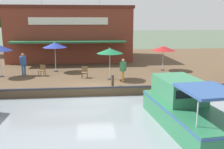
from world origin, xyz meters
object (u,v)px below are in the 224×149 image
(waterfront_restaurant, at_px, (72,33))
(patio_umbrella_back_row, at_px, (55,45))
(cafe_chair_facing_river, at_px, (42,70))
(person_mid_patio, at_px, (23,61))
(patio_umbrella_mid_patio_right, at_px, (110,51))
(mooring_post, at_px, (113,81))
(cafe_chair_beside_entrance, at_px, (85,72))
(person_at_quay_edge, at_px, (123,68))
(motorboat_fourth_along, at_px, (181,106))
(patio_umbrella_far_corner, at_px, (163,48))
(tree_upstream_bank, at_px, (41,23))

(waterfront_restaurant, bearing_deg, patio_umbrella_back_row, -7.01)
(waterfront_restaurant, xyz_separation_m, cafe_chair_facing_river, (9.40, -1.84, -2.42))
(person_mid_patio, bearing_deg, patio_umbrella_mid_patio_right, 72.91)
(cafe_chair_facing_river, xyz_separation_m, mooring_post, (3.99, 5.24, -0.07))
(cafe_chair_beside_entrance, bearing_deg, person_mid_patio, -105.52)
(person_at_quay_edge, xyz_separation_m, motorboat_fourth_along, (6.19, 1.96, -0.77))
(patio_umbrella_mid_patio_right, bearing_deg, person_at_quay_edge, 46.13)
(patio_umbrella_back_row, bearing_deg, cafe_chair_facing_river, -29.20)
(mooring_post, bearing_deg, patio_umbrella_back_row, -141.73)
(patio_umbrella_far_corner, height_order, mooring_post, patio_umbrella_far_corner)
(cafe_chair_facing_river, height_order, tree_upstream_bank, tree_upstream_bank)
(patio_umbrella_mid_patio_right, distance_m, mooring_post, 2.79)
(patio_umbrella_back_row, bearing_deg, waterfront_restaurant, 172.99)
(patio_umbrella_mid_patio_right, xyz_separation_m, cafe_chair_facing_river, (-1.79, -5.26, -1.65))
(patio_umbrella_mid_patio_right, bearing_deg, person_mid_patio, -107.09)
(patio_umbrella_far_corner, xyz_separation_m, tree_upstream_bank, (-12.51, -12.56, 2.00))
(person_at_quay_edge, height_order, mooring_post, person_at_quay_edge)
(patio_umbrella_mid_patio_right, height_order, person_mid_patio, patio_umbrella_mid_patio_right)
(patio_umbrella_mid_patio_right, height_order, cafe_chair_facing_river, patio_umbrella_mid_patio_right)
(patio_umbrella_back_row, xyz_separation_m, motorboat_fourth_along, (10.37, 7.21, -2.01))
(patio_umbrella_mid_patio_right, relative_size, cafe_chair_facing_river, 2.78)
(waterfront_restaurant, relative_size, cafe_chair_beside_entrance, 15.46)
(person_at_quay_edge, bearing_deg, mooring_post, -32.87)
(person_at_quay_edge, bearing_deg, cafe_chair_beside_entrance, -119.52)
(patio_umbrella_back_row, xyz_separation_m, mooring_post, (5.54, 4.37, -1.87))
(patio_umbrella_mid_patio_right, height_order, patio_umbrella_back_row, patio_umbrella_back_row)
(patio_umbrella_far_corner, height_order, cafe_chair_beside_entrance, patio_umbrella_far_corner)
(patio_umbrella_far_corner, height_order, person_mid_patio, patio_umbrella_far_corner)
(tree_upstream_bank, bearing_deg, person_mid_patio, 3.65)
(person_mid_patio, bearing_deg, cafe_chair_beside_entrance, 74.48)
(cafe_chair_facing_river, bearing_deg, patio_umbrella_back_row, 150.80)
(person_at_quay_edge, relative_size, mooring_post, 2.09)
(patio_umbrella_back_row, height_order, person_at_quay_edge, patio_umbrella_back_row)
(patio_umbrella_mid_patio_right, distance_m, cafe_chair_beside_entrance, 2.61)
(patio_umbrella_mid_patio_right, xyz_separation_m, patio_umbrella_back_row, (-3.35, -4.39, 0.14))
(waterfront_restaurant, relative_size, mooring_post, 16.52)
(person_at_quay_edge, height_order, motorboat_fourth_along, motorboat_fourth_along)
(patio_umbrella_back_row, relative_size, person_mid_patio, 1.42)
(patio_umbrella_back_row, xyz_separation_m, tree_upstream_bank, (-12.15, -3.23, 1.67))
(person_at_quay_edge, bearing_deg, waterfront_restaurant, -160.38)
(cafe_chair_beside_entrance, bearing_deg, patio_umbrella_back_row, -136.36)
(patio_umbrella_back_row, xyz_separation_m, patio_umbrella_far_corner, (0.36, 9.33, -0.33))
(patio_umbrella_back_row, xyz_separation_m, cafe_chair_beside_entrance, (2.63, 2.50, -1.80))
(person_mid_patio, bearing_deg, waterfront_restaurant, 159.90)
(motorboat_fourth_along, bearing_deg, tree_upstream_bank, -155.12)
(waterfront_restaurant, relative_size, patio_umbrella_far_corner, 6.00)
(patio_umbrella_mid_patio_right, xyz_separation_m, person_mid_patio, (-2.08, -6.76, -1.01))
(patio_umbrella_mid_patio_right, xyz_separation_m, mooring_post, (2.19, -0.01, -1.72))
(cafe_chair_facing_river, bearing_deg, motorboat_fourth_along, 42.52)
(person_mid_patio, bearing_deg, mooring_post, 57.66)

